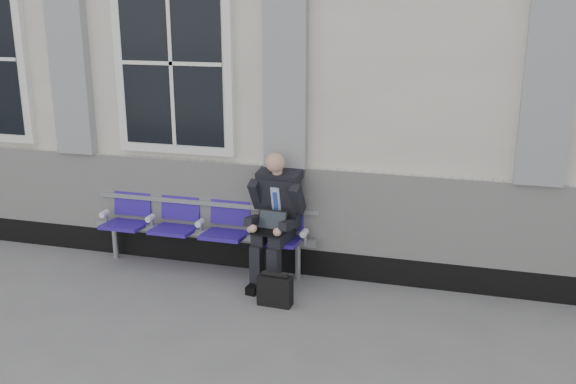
% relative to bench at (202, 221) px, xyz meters
% --- Properties ---
extents(ground, '(70.00, 70.00, 0.00)m').
position_rel_bench_xyz_m(ground, '(-0.67, -1.32, -0.55)').
color(ground, slate).
rests_on(ground, ground).
extents(station_building, '(14.40, 4.40, 4.49)m').
position_rel_bench_xyz_m(station_building, '(-0.69, 2.15, 1.67)').
color(station_building, silver).
rests_on(station_building, ground).
extents(bench, '(2.60, 0.47, 0.91)m').
position_rel_bench_xyz_m(bench, '(0.00, 0.00, 0.00)').
color(bench, '#9EA0A3').
rests_on(bench, ground).
extents(businessman, '(0.58, 0.78, 1.40)m').
position_rel_bench_xyz_m(businessman, '(0.89, -0.13, 0.21)').
color(businessman, black).
rests_on(businessman, ground).
extents(briefcase, '(0.34, 0.16, 0.34)m').
position_rel_bench_xyz_m(briefcase, '(1.05, -0.69, -0.39)').
color(briefcase, black).
rests_on(briefcase, ground).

